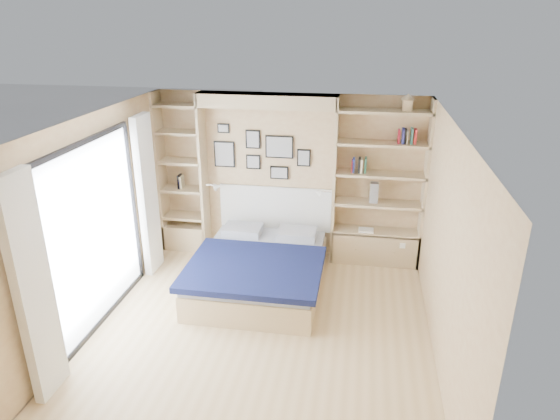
# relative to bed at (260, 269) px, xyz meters

# --- Properties ---
(ground) EXTENTS (4.50, 4.50, 0.00)m
(ground) POSITION_rel_bed_xyz_m (0.22, -1.03, -0.28)
(ground) COLOR #D3B380
(ground) RESTS_ON ground
(room_shell) EXTENTS (4.50, 4.50, 4.50)m
(room_shell) POSITION_rel_bed_xyz_m (-0.17, 0.49, 0.80)
(room_shell) COLOR tan
(room_shell) RESTS_ON ground
(bed) EXTENTS (1.75, 2.29, 1.07)m
(bed) POSITION_rel_bed_xyz_m (0.00, 0.00, 0.00)
(bed) COLOR tan
(bed) RESTS_ON ground
(photo_gallery) EXTENTS (1.48, 0.02, 0.82)m
(photo_gallery) POSITION_rel_bed_xyz_m (-0.24, 1.19, 1.33)
(photo_gallery) COLOR black
(photo_gallery) RESTS_ON ground
(reading_lamps) EXTENTS (1.92, 0.12, 0.15)m
(reading_lamps) POSITION_rel_bed_xyz_m (-0.08, 0.97, 0.82)
(reading_lamps) COLOR silver
(reading_lamps) RESTS_ON ground
(shelf_decor) EXTENTS (3.50, 0.23, 2.03)m
(shelf_decor) POSITION_rel_bed_xyz_m (1.31, 1.03, 1.41)
(shelf_decor) COLOR #A51E1E
(shelf_decor) RESTS_ON ground
(deck_chair) EXTENTS (0.83, 1.02, 0.89)m
(deck_chair) POSITION_rel_bed_xyz_m (-3.22, -0.04, 0.15)
(deck_chair) COLOR tan
(deck_chair) RESTS_ON ground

